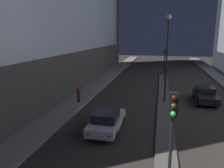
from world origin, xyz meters
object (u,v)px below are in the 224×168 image
at_px(street_lamp, 167,48).
at_px(pedestrian_on_left_sidewalk, 79,94).
at_px(traffic_light_near, 172,123).
at_px(car_left_lane, 107,121).
at_px(car_right_lane, 205,94).
at_px(traffic_light_mid, 165,58).

distance_m(street_lamp, pedestrian_on_left_sidewalk, 9.30).
bearing_deg(street_lamp, traffic_light_near, -90.00).
distance_m(traffic_light_near, street_lamp, 13.14).
height_order(traffic_light_near, car_left_lane, traffic_light_near).
xyz_separation_m(traffic_light_near, street_lamp, (0.00, 12.98, 1.99)).
bearing_deg(traffic_light_near, street_lamp, 90.00).
bearing_deg(street_lamp, car_right_lane, 20.50).
distance_m(traffic_light_near, pedestrian_on_left_sidewalk, 13.86).
xyz_separation_m(traffic_light_mid, pedestrian_on_left_sidewalk, (-8.01, -12.34, -2.34)).
xyz_separation_m(car_left_lane, car_right_lane, (7.85, 8.63, 0.01)).
xyz_separation_m(traffic_light_mid, street_lamp, (0.00, -10.43, 1.99)).
xyz_separation_m(street_lamp, car_left_lane, (-3.93, -7.16, -4.57)).
distance_m(traffic_light_near, traffic_light_mid, 23.42).
distance_m(traffic_light_near, car_left_lane, 7.48).
bearing_deg(car_right_lane, pedestrian_on_left_sidewalk, -164.20).
bearing_deg(street_lamp, traffic_light_mid, 90.00).
relative_size(traffic_light_mid, car_left_lane, 1.00).
distance_m(traffic_light_mid, street_lamp, 10.62).
bearing_deg(pedestrian_on_left_sidewalk, car_right_lane, 15.80).
relative_size(traffic_light_near, street_lamp, 0.53).
bearing_deg(pedestrian_on_left_sidewalk, traffic_light_mid, 57.04).
bearing_deg(traffic_light_mid, traffic_light_near, -90.00).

